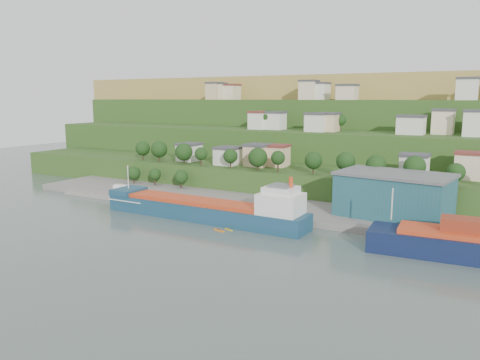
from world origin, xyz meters
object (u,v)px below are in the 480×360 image
Objects in this scene: cargo_ship_near at (209,211)px; caravan at (122,189)px; kayak_orange at (219,230)px; warehouse at (394,195)px.

caravan is at bearing 164.29° from cargo_ship_near.
cargo_ship_near is 17.94× the size of kayak_orange.
cargo_ship_near reaches higher than warehouse.
warehouse is at bearing 26.10° from cargo_ship_near.
warehouse reaches higher than kayak_orange.
caravan reaches higher than kayak_orange.
warehouse is 97.05m from caravan.
cargo_ship_near is 54.00m from warehouse.
warehouse is at bearing 52.57° from kayak_orange.
kayak_orange is (8.86, -8.52, -2.45)m from cargo_ship_near.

